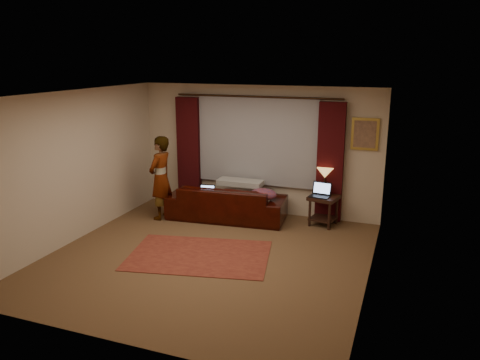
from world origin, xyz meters
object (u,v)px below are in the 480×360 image
sofa (227,196)px  person (161,178)px  laptop_sofa (206,192)px  end_table (323,210)px  laptop_table (320,190)px  tiffany_lamp (325,181)px

sofa → person: bearing=13.6°
laptop_sofa → end_table: laptop_sofa is taller
sofa → end_table: size_ratio=3.97×
sofa → person: person is taller
sofa → end_table: 1.90m
laptop_table → person: (-3.04, -0.62, 0.12)m
sofa → laptop_table: 1.84m
tiffany_lamp → person: person is taller
end_table → laptop_table: 0.44m
laptop_sofa → tiffany_lamp: size_ratio=0.65×
sofa → tiffany_lamp: (1.85, 0.44, 0.37)m
laptop_sofa → person: person is taller
end_table → person: person is taller
sofa → laptop_sofa: sofa is taller
end_table → laptop_table: (-0.06, -0.09, 0.42)m
sofa → person: 1.35m
end_table → laptop_table: size_ratio=1.49×
tiffany_lamp → laptop_table: (-0.04, -0.25, -0.12)m
sofa → end_table: sofa is taller
person → tiffany_lamp: bearing=110.9°
tiffany_lamp → end_table: bearing=-79.6°
laptop_sofa → tiffany_lamp: bearing=6.2°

